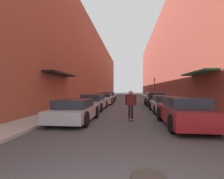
# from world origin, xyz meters

# --- Properties ---
(ground) EXTENTS (143.88, 143.88, 0.00)m
(ground) POSITION_xyz_m (0.00, 26.16, 0.00)
(ground) COLOR #424244
(curb_strip_left) EXTENTS (1.80, 65.40, 0.12)m
(curb_strip_left) POSITION_xyz_m (-4.68, 32.70, 0.06)
(curb_strip_left) COLOR #A3A099
(curb_strip_left) RESTS_ON ground
(curb_strip_right) EXTENTS (1.80, 65.40, 0.12)m
(curb_strip_right) POSITION_xyz_m (4.68, 32.70, 0.06)
(curb_strip_right) COLOR #A3A099
(curb_strip_right) RESTS_ON ground
(building_row_left) EXTENTS (4.90, 65.40, 12.27)m
(building_row_left) POSITION_xyz_m (-7.58, 32.70, 6.13)
(building_row_left) COLOR brown
(building_row_left) RESTS_ON ground
(building_row_right) EXTENTS (4.90, 65.40, 14.87)m
(building_row_right) POSITION_xyz_m (7.58, 32.70, 7.44)
(building_row_right) COLOR brown
(building_row_right) RESTS_ON ground
(parked_car_left_0) EXTENTS (1.94, 4.14, 1.17)m
(parked_car_left_0) POSITION_xyz_m (-2.65, 6.97, 0.58)
(parked_car_left_0) COLOR #B7B7BC
(parked_car_left_0) RESTS_ON ground
(parked_car_left_1) EXTENTS (1.85, 4.66, 1.28)m
(parked_car_left_1) POSITION_xyz_m (-2.74, 12.21, 0.62)
(parked_car_left_1) COLOR #B7B7BC
(parked_car_left_1) RESTS_ON ground
(parked_car_left_2) EXTENTS (2.09, 4.35, 1.24)m
(parked_car_left_2) POSITION_xyz_m (-2.68, 17.81, 0.62)
(parked_car_left_2) COLOR #B7B7BC
(parked_car_left_2) RESTS_ON ground
(parked_car_left_3) EXTENTS (1.90, 4.55, 1.27)m
(parked_car_left_3) POSITION_xyz_m (-2.74, 23.67, 0.62)
(parked_car_left_3) COLOR silver
(parked_car_left_3) RESTS_ON ground
(parked_car_right_0) EXTENTS (1.86, 4.49, 1.33)m
(parked_car_right_0) POSITION_xyz_m (2.61, 6.34, 0.65)
(parked_car_right_0) COLOR maroon
(parked_car_right_0) RESTS_ON ground
(parked_car_right_1) EXTENTS (1.90, 3.99, 1.23)m
(parked_car_right_1) POSITION_xyz_m (2.75, 11.23, 0.59)
(parked_car_right_1) COLOR #B7B7BC
(parked_car_right_1) RESTS_ON ground
(parked_car_right_2) EXTENTS (1.90, 4.28, 1.37)m
(parked_car_right_2) POSITION_xyz_m (2.82, 16.38, 0.65)
(parked_car_right_2) COLOR black
(parked_car_right_2) RESTS_ON ground
(skateboarder) EXTENTS (0.62, 0.78, 1.62)m
(skateboarder) POSITION_xyz_m (0.24, 7.75, 0.99)
(skateboarder) COLOR brown
(skateboarder) RESTS_ON ground
(manhole_cover) EXTENTS (0.70, 0.70, 0.02)m
(manhole_cover) POSITION_xyz_m (0.49, 1.51, 0.01)
(manhole_cover) COLOR #332D28
(manhole_cover) RESTS_ON ground
(traffic_light) EXTENTS (0.16, 0.22, 3.45)m
(traffic_light) POSITION_xyz_m (4.41, 27.58, 2.26)
(traffic_light) COLOR #2D2D2D
(traffic_light) RESTS_ON curb_strip_right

